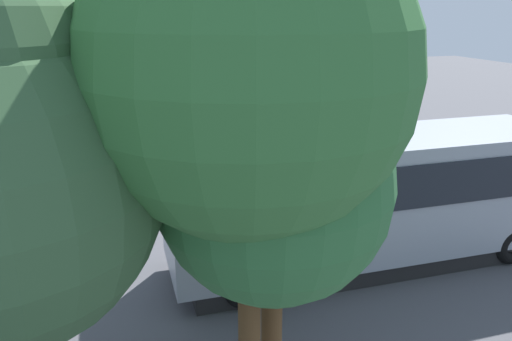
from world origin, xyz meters
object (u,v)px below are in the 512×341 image
(tour_bus, at_px, (369,201))
(tree_left, at_px, (274,168))
(traffic_cone, at_px, (195,172))
(tree_centre, at_px, (248,47))
(spectator_far_left, at_px, (387,186))
(stunt_motorcycle, at_px, (141,160))
(spectator_left, at_px, (345,187))
(parked_motorcycle_silver, at_px, (289,223))
(spectator_centre, at_px, (312,191))
(spectator_right, at_px, (273,193))

(tour_bus, xyz_separation_m, tree_left, (3.86, 3.79, 2.41))
(traffic_cone, relative_size, tree_centre, 0.08)
(spectator_far_left, xyz_separation_m, stunt_motorcycle, (6.79, -5.13, -0.04))
(spectator_left, distance_m, parked_motorcycle_silver, 2.34)
(spectator_left, xyz_separation_m, parked_motorcycle_silver, (2.12, 0.86, -0.49))
(spectator_centre, bearing_deg, spectator_far_left, 172.12)
(tree_centre, bearing_deg, traffic_cone, -97.05)
(spectator_centre, distance_m, traffic_cone, 5.50)
(spectator_right, xyz_separation_m, traffic_cone, (1.36, -4.76, -0.77))
(parked_motorcycle_silver, bearing_deg, tree_centre, 63.45)
(spectator_centre, relative_size, parked_motorcycle_silver, 0.83)
(tour_bus, distance_m, spectator_far_left, 3.07)
(tour_bus, xyz_separation_m, parked_motorcycle_silver, (1.36, -1.78, -1.16))
(tour_bus, bearing_deg, spectator_right, -59.84)
(tour_bus, height_order, parked_motorcycle_silver, tour_bus)
(spectator_left, bearing_deg, spectator_centre, 3.45)
(parked_motorcycle_silver, bearing_deg, tree_left, 65.84)
(parked_motorcycle_silver, height_order, traffic_cone, parked_motorcycle_silver)
(tour_bus, distance_m, tree_left, 5.92)
(tour_bus, height_order, spectator_far_left, tour_bus)
(spectator_centre, height_order, traffic_cone, spectator_centre)
(tour_bus, distance_m, stunt_motorcycle, 8.84)
(spectator_right, distance_m, tree_left, 7.46)
(spectator_centre, bearing_deg, tour_bus, 97.86)
(spectator_left, xyz_separation_m, traffic_cone, (3.66, -4.76, -0.67))
(parked_motorcycle_silver, bearing_deg, spectator_left, -157.83)
(spectator_left, relative_size, spectator_centre, 0.97)
(tree_left, bearing_deg, spectator_right, -109.86)
(stunt_motorcycle, height_order, tree_centre, tree_centre)
(stunt_motorcycle, bearing_deg, tree_centre, 92.44)
(traffic_cone, relative_size, tree_left, 0.11)
(spectator_right, relative_size, traffic_cone, 2.85)
(spectator_left, bearing_deg, parked_motorcycle_silver, 22.17)
(tour_bus, xyz_separation_m, spectator_far_left, (-1.97, -2.26, -0.63))
(tree_centre, bearing_deg, spectator_centre, -120.53)
(tree_centre, bearing_deg, tree_left, -142.30)
(spectator_far_left, bearing_deg, spectator_centre, -7.88)
(traffic_cone, bearing_deg, parked_motorcycle_silver, 105.27)
(tree_left, bearing_deg, traffic_cone, -94.93)
(spectator_left, bearing_deg, stunt_motorcycle, -40.35)
(spectator_left, bearing_deg, spectator_right, 0.08)
(parked_motorcycle_silver, bearing_deg, tour_bus, 127.35)
(parked_motorcycle_silver, bearing_deg, spectator_right, -78.46)
(spectator_centre, distance_m, tree_left, 7.88)
(spectator_centre, xyz_separation_m, traffic_cone, (2.54, -4.83, -0.70))
(tree_left, bearing_deg, spectator_far_left, -133.97)
(tour_bus, distance_m, tree_centre, 7.24)
(tour_bus, xyz_separation_m, tree_centre, (4.33, 4.15, 4.06))
(spectator_left, distance_m, tree_centre, 9.72)
(spectator_far_left, height_order, parked_motorcycle_silver, spectator_far_left)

